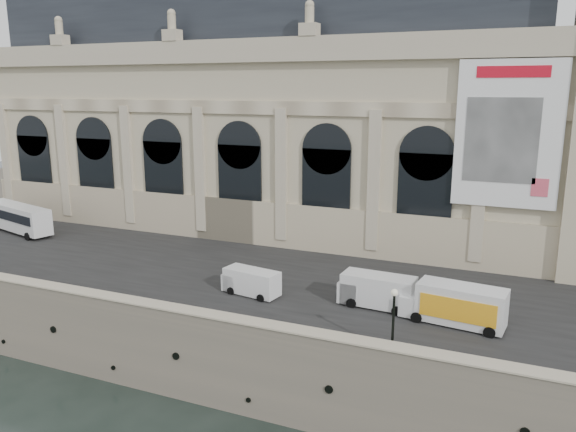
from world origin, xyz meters
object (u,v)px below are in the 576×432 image
object	(u,v)px
van_b	(249,282)
lamp_right	(393,322)
box_truck	(455,305)
van_c	(374,290)
bus_left	(18,217)

from	to	relation	value
van_b	lamp_right	xyz separation A→B (m)	(13.58, -6.07, 1.11)
box_truck	lamp_right	size ratio (longest dim) A/B	1.71
van_c	bus_left	bearing A→B (deg)	172.39
van_b	lamp_right	size ratio (longest dim) A/B	1.15
lamp_right	bus_left	bearing A→B (deg)	164.30
van_c	box_truck	world-z (taller)	box_truck
van_b	van_c	size ratio (longest dim) A/B	0.86
bus_left	van_c	xyz separation A→B (m)	(45.18, -6.04, -0.56)
van_b	bus_left	bearing A→B (deg)	167.79
van_c	lamp_right	world-z (taller)	lamp_right
bus_left	lamp_right	size ratio (longest dim) A/B	2.61
van_b	box_truck	size ratio (longest dim) A/B	0.67
van_c	lamp_right	bearing A→B (deg)	-66.92
bus_left	van_c	bearing A→B (deg)	-7.61
lamp_right	van_c	bearing A→B (deg)	113.08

